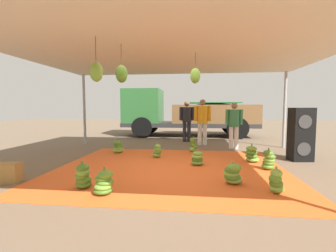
{
  "coord_description": "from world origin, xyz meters",
  "views": [
    {
      "loc": [
        0.57,
        -5.5,
        1.46
      ],
      "look_at": [
        -0.34,
        2.41,
        0.83
      ],
      "focal_mm": 24.78,
      "sensor_mm": 36.0,
      "label": 1
    }
  ],
  "objects_px": {
    "crate_0": "(6,173)",
    "worker_1": "(234,122)",
    "banana_bunch_0": "(157,151)",
    "worker_0": "(187,118)",
    "banana_bunch_9": "(118,147)",
    "banana_bunch_4": "(83,177)",
    "banana_bunch_6": "(269,160)",
    "banana_bunch_5": "(197,158)",
    "banana_bunch_1": "(193,145)",
    "banana_bunch_8": "(233,174)",
    "worker_2": "(202,119)",
    "banana_bunch_3": "(104,183)",
    "banana_bunch_2": "(252,155)",
    "banana_bunch_7": "(276,182)",
    "cargo_truck_main": "(183,113)",
    "speaker_stack": "(301,134)"
  },
  "relations": [
    {
      "from": "banana_bunch_5",
      "to": "worker_1",
      "type": "distance_m",
      "value": 2.95
    },
    {
      "from": "banana_bunch_7",
      "to": "banana_bunch_9",
      "type": "relative_size",
      "value": 1.0
    },
    {
      "from": "banana_bunch_1",
      "to": "banana_bunch_3",
      "type": "distance_m",
      "value": 4.17
    },
    {
      "from": "cargo_truck_main",
      "to": "banana_bunch_6",
      "type": "bearing_deg",
      "value": -70.3
    },
    {
      "from": "banana_bunch_3",
      "to": "worker_0",
      "type": "relative_size",
      "value": 0.27
    },
    {
      "from": "banana_bunch_2",
      "to": "banana_bunch_9",
      "type": "distance_m",
      "value": 4.05
    },
    {
      "from": "banana_bunch_6",
      "to": "banana_bunch_8",
      "type": "distance_m",
      "value": 1.51
    },
    {
      "from": "banana_bunch_0",
      "to": "banana_bunch_2",
      "type": "height_order",
      "value": "banana_bunch_2"
    },
    {
      "from": "cargo_truck_main",
      "to": "worker_1",
      "type": "bearing_deg",
      "value": -61.9
    },
    {
      "from": "banana_bunch_4",
      "to": "banana_bunch_7",
      "type": "bearing_deg",
      "value": 2.47
    },
    {
      "from": "banana_bunch_0",
      "to": "cargo_truck_main",
      "type": "height_order",
      "value": "cargo_truck_main"
    },
    {
      "from": "banana_bunch_4",
      "to": "banana_bunch_8",
      "type": "bearing_deg",
      "value": 11.73
    },
    {
      "from": "worker_2",
      "to": "worker_0",
      "type": "bearing_deg",
      "value": 126.0
    },
    {
      "from": "banana_bunch_3",
      "to": "banana_bunch_7",
      "type": "bearing_deg",
      "value": 7.49
    },
    {
      "from": "crate_0",
      "to": "worker_1",
      "type": "bearing_deg",
      "value": 40.53
    },
    {
      "from": "banana_bunch_2",
      "to": "banana_bunch_4",
      "type": "xyz_separation_m",
      "value": [
        -3.52,
        -2.44,
        0.01
      ]
    },
    {
      "from": "banana_bunch_7",
      "to": "worker_1",
      "type": "distance_m",
      "value": 4.41
    },
    {
      "from": "worker_0",
      "to": "worker_2",
      "type": "distance_m",
      "value": 1.08
    },
    {
      "from": "cargo_truck_main",
      "to": "worker_2",
      "type": "height_order",
      "value": "cargo_truck_main"
    },
    {
      "from": "worker_2",
      "to": "banana_bunch_2",
      "type": "bearing_deg",
      "value": -65.9
    },
    {
      "from": "banana_bunch_9",
      "to": "banana_bunch_4",
      "type": "bearing_deg",
      "value": -82.09
    },
    {
      "from": "banana_bunch_9",
      "to": "speaker_stack",
      "type": "height_order",
      "value": "speaker_stack"
    },
    {
      "from": "banana_bunch_3",
      "to": "banana_bunch_6",
      "type": "height_order",
      "value": "banana_bunch_6"
    },
    {
      "from": "banana_bunch_1",
      "to": "crate_0",
      "type": "height_order",
      "value": "banana_bunch_1"
    },
    {
      "from": "banana_bunch_0",
      "to": "crate_0",
      "type": "bearing_deg",
      "value": -135.61
    },
    {
      "from": "banana_bunch_7",
      "to": "banana_bunch_9",
      "type": "distance_m",
      "value": 4.94
    },
    {
      "from": "banana_bunch_2",
      "to": "banana_bunch_5",
      "type": "height_order",
      "value": "banana_bunch_2"
    },
    {
      "from": "banana_bunch_0",
      "to": "worker_0",
      "type": "relative_size",
      "value": 0.25
    },
    {
      "from": "banana_bunch_2",
      "to": "speaker_stack",
      "type": "xyz_separation_m",
      "value": [
        1.37,
        0.37,
        0.52
      ]
    },
    {
      "from": "crate_0",
      "to": "banana_bunch_0",
      "type": "bearing_deg",
      "value": 44.39
    },
    {
      "from": "banana_bunch_0",
      "to": "banana_bunch_7",
      "type": "distance_m",
      "value": 3.55
    },
    {
      "from": "banana_bunch_7",
      "to": "banana_bunch_8",
      "type": "distance_m",
      "value": 0.78
    },
    {
      "from": "worker_1",
      "to": "banana_bunch_9",
      "type": "bearing_deg",
      "value": -162.21
    },
    {
      "from": "banana_bunch_5",
      "to": "banana_bunch_8",
      "type": "height_order",
      "value": "banana_bunch_8"
    },
    {
      "from": "banana_bunch_1",
      "to": "crate_0",
      "type": "relative_size",
      "value": 1.03
    },
    {
      "from": "banana_bunch_4",
      "to": "speaker_stack",
      "type": "bearing_deg",
      "value": 29.83
    },
    {
      "from": "banana_bunch_1",
      "to": "worker_2",
      "type": "relative_size",
      "value": 0.29
    },
    {
      "from": "banana_bunch_1",
      "to": "banana_bunch_3",
      "type": "relative_size",
      "value": 1.1
    },
    {
      "from": "banana_bunch_2",
      "to": "worker_1",
      "type": "distance_m",
      "value": 2.19
    },
    {
      "from": "banana_bunch_1",
      "to": "worker_0",
      "type": "xyz_separation_m",
      "value": [
        -0.29,
        2.37,
        0.78
      ]
    },
    {
      "from": "worker_2",
      "to": "banana_bunch_1",
      "type": "bearing_deg",
      "value": -102.76
    },
    {
      "from": "worker_1",
      "to": "banana_bunch_6",
      "type": "bearing_deg",
      "value": -82.88
    },
    {
      "from": "banana_bunch_1",
      "to": "worker_0",
      "type": "relative_size",
      "value": 0.29
    },
    {
      "from": "banana_bunch_5",
      "to": "worker_1",
      "type": "bearing_deg",
      "value": 62.65
    },
    {
      "from": "banana_bunch_8",
      "to": "banana_bunch_5",
      "type": "bearing_deg",
      "value": 115.2
    },
    {
      "from": "worker_2",
      "to": "speaker_stack",
      "type": "height_order",
      "value": "worker_2"
    },
    {
      "from": "banana_bunch_3",
      "to": "worker_1",
      "type": "distance_m",
      "value": 5.59
    },
    {
      "from": "banana_bunch_4",
      "to": "banana_bunch_3",
      "type": "bearing_deg",
      "value": -25.8
    },
    {
      "from": "banana_bunch_8",
      "to": "banana_bunch_9",
      "type": "bearing_deg",
      "value": 139.63
    },
    {
      "from": "banana_bunch_9",
      "to": "banana_bunch_6",
      "type": "bearing_deg",
      "value": -20.6
    }
  ]
}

